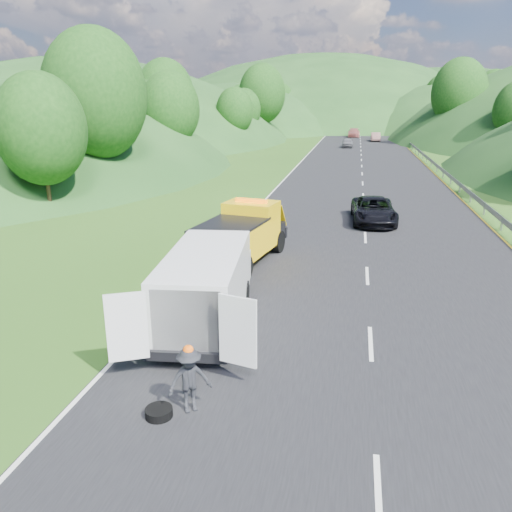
% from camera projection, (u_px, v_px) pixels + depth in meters
% --- Properties ---
extents(ground, '(320.00, 320.00, 0.00)m').
position_uv_depth(ground, '(279.00, 309.00, 16.98)').
color(ground, '#38661E').
rests_on(ground, ground).
extents(road_surface, '(14.00, 200.00, 0.02)m').
position_uv_depth(road_surface, '(362.00, 166.00, 53.89)').
color(road_surface, black).
rests_on(road_surface, ground).
extents(guardrail, '(0.06, 140.00, 1.52)m').
position_uv_depth(guardrail, '(419.00, 156.00, 64.26)').
color(guardrail, gray).
rests_on(guardrail, ground).
extents(tree_line_left, '(14.00, 140.00, 14.00)m').
position_uv_depth(tree_line_left, '(215.00, 147.00, 76.68)').
color(tree_line_left, '#28581A').
rests_on(tree_line_left, ground).
extents(tree_line_right, '(14.00, 140.00, 14.00)m').
position_uv_depth(tree_line_right, '(508.00, 152.00, 68.95)').
color(tree_line_right, '#28581A').
rests_on(tree_line_right, ground).
extents(hills_backdrop, '(201.00, 288.60, 44.00)m').
position_uv_depth(hills_backdrop, '(372.00, 126.00, 141.95)').
color(hills_backdrop, '#2D5B23').
rests_on(hills_backdrop, ground).
extents(tow_truck, '(3.25, 6.38, 2.62)m').
position_uv_depth(tow_truck, '(242.00, 234.00, 21.52)').
color(tow_truck, black).
rests_on(tow_truck, ground).
extents(white_van, '(3.71, 7.06, 2.42)m').
position_uv_depth(white_van, '(207.00, 284.00, 15.44)').
color(white_van, black).
rests_on(white_van, ground).
extents(woman, '(0.69, 0.73, 1.63)m').
position_uv_depth(woman, '(212.00, 295.00, 18.22)').
color(woman, white).
rests_on(woman, ground).
extents(child, '(0.52, 0.43, 0.97)m').
position_uv_depth(child, '(195.00, 307.00, 17.11)').
color(child, tan).
rests_on(child, ground).
extents(worker, '(1.16, 1.04, 1.56)m').
position_uv_depth(worker, '(191.00, 411.00, 11.41)').
color(worker, black).
rests_on(worker, ground).
extents(suitcase, '(0.42, 0.33, 0.60)m').
position_uv_depth(suitcase, '(161.00, 297.00, 17.26)').
color(suitcase, '#5E5C46').
rests_on(suitcase, ground).
extents(spare_tire, '(0.62, 0.62, 0.20)m').
position_uv_depth(spare_tire, '(159.00, 417.00, 11.19)').
color(spare_tire, black).
rests_on(spare_tire, ground).
extents(passing_suv, '(2.67, 5.31, 1.44)m').
position_uv_depth(passing_suv, '(373.00, 223.00, 29.00)').
color(passing_suv, black).
rests_on(passing_suv, ground).
extents(dist_car_a, '(1.60, 3.98, 1.36)m').
position_uv_depth(dist_car_a, '(347.00, 148.00, 75.47)').
color(dist_car_a, '#4D4D52').
rests_on(dist_car_a, ground).
extents(dist_car_b, '(1.55, 4.43, 1.46)m').
position_uv_depth(dist_car_b, '(375.00, 141.00, 87.05)').
color(dist_car_b, '#785550').
rests_on(dist_car_b, ground).
extents(dist_car_c, '(2.24, 5.52, 1.60)m').
position_uv_depth(dist_car_c, '(354.00, 137.00, 96.96)').
color(dist_car_c, '#98504C').
rests_on(dist_car_c, ground).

